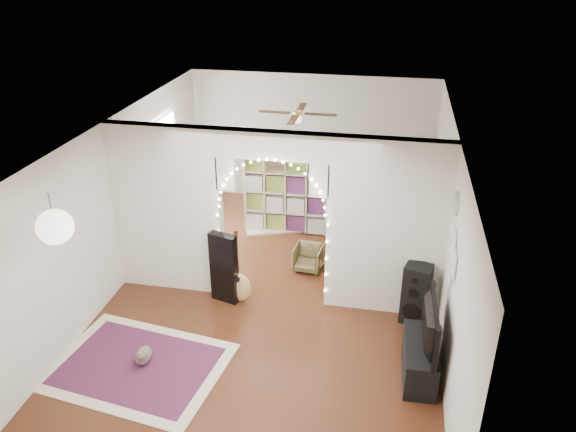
% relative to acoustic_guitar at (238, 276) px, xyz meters
% --- Properties ---
extents(floor, '(7.50, 7.50, 0.00)m').
position_rel_acoustic_guitar_xyz_m(floor, '(0.51, 0.25, -0.46)').
color(floor, black).
rests_on(floor, ground).
extents(ceiling, '(5.00, 7.50, 0.02)m').
position_rel_acoustic_guitar_xyz_m(ceiling, '(0.51, 0.25, 2.24)').
color(ceiling, white).
rests_on(ceiling, wall_back).
extents(wall_back, '(5.00, 0.02, 2.70)m').
position_rel_acoustic_guitar_xyz_m(wall_back, '(0.51, 4.00, 0.89)').
color(wall_back, silver).
rests_on(wall_back, floor).
extents(wall_front, '(5.00, 0.02, 2.70)m').
position_rel_acoustic_guitar_xyz_m(wall_front, '(0.51, -3.50, 0.89)').
color(wall_front, silver).
rests_on(wall_front, floor).
extents(wall_left, '(0.02, 7.50, 2.70)m').
position_rel_acoustic_guitar_xyz_m(wall_left, '(-1.99, 0.25, 0.89)').
color(wall_left, silver).
rests_on(wall_left, floor).
extents(wall_right, '(0.02, 7.50, 2.70)m').
position_rel_acoustic_guitar_xyz_m(wall_right, '(3.01, 0.25, 0.89)').
color(wall_right, silver).
rests_on(wall_right, floor).
extents(divider_wall, '(5.00, 0.20, 2.70)m').
position_rel_acoustic_guitar_xyz_m(divider_wall, '(0.51, 0.25, 0.97)').
color(divider_wall, silver).
rests_on(divider_wall, floor).
extents(fairy_lights, '(1.64, 0.04, 1.60)m').
position_rel_acoustic_guitar_xyz_m(fairy_lights, '(0.51, 0.12, 1.09)').
color(fairy_lights, '#FFEABF').
rests_on(fairy_lights, divider_wall).
extents(window, '(0.04, 1.20, 1.40)m').
position_rel_acoustic_guitar_xyz_m(window, '(-1.96, 2.05, 1.04)').
color(window, white).
rests_on(window, wall_left).
extents(wall_clock, '(0.03, 0.31, 0.31)m').
position_rel_acoustic_guitar_xyz_m(wall_clock, '(2.99, -0.35, 1.64)').
color(wall_clock, white).
rests_on(wall_clock, wall_right).
extents(picture_frames, '(0.02, 0.50, 0.70)m').
position_rel_acoustic_guitar_xyz_m(picture_frames, '(2.99, -0.75, 1.04)').
color(picture_frames, white).
rests_on(picture_frames, wall_right).
extents(paper_lantern, '(0.40, 0.40, 0.40)m').
position_rel_acoustic_guitar_xyz_m(paper_lantern, '(-1.39, -2.15, 1.79)').
color(paper_lantern, white).
rests_on(paper_lantern, ceiling).
extents(ceiling_fan, '(1.10, 1.10, 0.30)m').
position_rel_acoustic_guitar_xyz_m(ceiling_fan, '(0.51, 2.25, 1.94)').
color(ceiling_fan, gold).
rests_on(ceiling_fan, ceiling).
extents(area_rug, '(2.44, 1.97, 0.02)m').
position_rel_acoustic_guitar_xyz_m(area_rug, '(-0.91, -1.70, -0.45)').
color(area_rug, maroon).
rests_on(area_rug, floor).
extents(guitar_case, '(0.46, 0.26, 1.15)m').
position_rel_acoustic_guitar_xyz_m(guitar_case, '(-0.21, 0.00, 0.12)').
color(guitar_case, black).
rests_on(guitar_case, floor).
extents(acoustic_guitar, '(0.44, 0.26, 1.05)m').
position_rel_acoustic_guitar_xyz_m(acoustic_guitar, '(0.00, 0.00, 0.00)').
color(acoustic_guitar, tan).
rests_on(acoustic_guitar, floor).
extents(tabby_cat, '(0.28, 0.47, 0.31)m').
position_rel_acoustic_guitar_xyz_m(tabby_cat, '(-0.85, -1.62, -0.33)').
color(tabby_cat, brown).
rests_on(tabby_cat, floor).
extents(floor_speaker, '(0.44, 0.40, 0.94)m').
position_rel_acoustic_guitar_xyz_m(floor_speaker, '(2.66, -0.00, 0.01)').
color(floor_speaker, black).
rests_on(floor_speaker, floor).
extents(media_console, '(0.43, 1.01, 0.50)m').
position_rel_acoustic_guitar_xyz_m(media_console, '(2.71, -1.17, -0.21)').
color(media_console, black).
rests_on(media_console, floor).
extents(tv, '(0.17, 1.08, 0.62)m').
position_rel_acoustic_guitar_xyz_m(tv, '(2.71, -1.17, 0.35)').
color(tv, black).
rests_on(tv, media_console).
extents(bookcase, '(1.62, 0.95, 1.63)m').
position_rel_acoustic_guitar_xyz_m(bookcase, '(0.27, 2.53, 0.35)').
color(bookcase, beige).
rests_on(bookcase, floor).
extents(dining_table, '(1.25, 0.88, 0.76)m').
position_rel_acoustic_guitar_xyz_m(dining_table, '(0.89, 3.10, 0.22)').
color(dining_table, brown).
rests_on(dining_table, floor).
extents(flower_vase, '(0.19, 0.19, 0.19)m').
position_rel_acoustic_guitar_xyz_m(flower_vase, '(0.89, 3.10, 0.39)').
color(flower_vase, white).
rests_on(flower_vase, dining_table).
extents(dining_chair_left, '(0.51, 0.52, 0.43)m').
position_rel_acoustic_guitar_xyz_m(dining_chair_left, '(0.91, 1.15, -0.24)').
color(dining_chair_left, brown).
rests_on(dining_chair_left, floor).
extents(dining_chair_right, '(0.70, 0.71, 0.54)m').
position_rel_acoustic_guitar_xyz_m(dining_chair_right, '(1.54, 1.90, -0.19)').
color(dining_chair_right, brown).
rests_on(dining_chair_right, floor).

